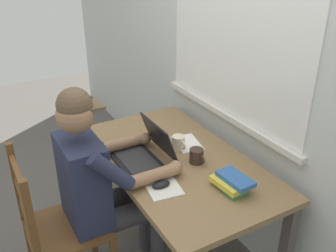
{
  "coord_description": "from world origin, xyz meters",
  "views": [
    {
      "loc": [
        1.63,
        -0.98,
        1.88
      ],
      "look_at": [
        -0.01,
        -0.05,
        0.95
      ],
      "focal_mm": 40.1,
      "sensor_mm": 36.0,
      "label": 1
    }
  ],
  "objects_px": {
    "wooden_chair": "(57,230)",
    "laptop": "(145,151)",
    "computer_mouse": "(161,184)",
    "book_stack_main": "(232,182)",
    "coffee_mug_dark": "(197,156)",
    "desk": "(176,172)",
    "coffee_mug_white": "(179,143)",
    "seated_person": "(103,181)"
  },
  "relations": [
    {
      "from": "seated_person",
      "to": "laptop",
      "type": "relative_size",
      "value": 3.82
    },
    {
      "from": "computer_mouse",
      "to": "book_stack_main",
      "type": "xyz_separation_m",
      "value": [
        0.19,
        0.31,
        0.02
      ]
    },
    {
      "from": "coffee_mug_white",
      "to": "coffee_mug_dark",
      "type": "bearing_deg",
      "value": 2.95
    },
    {
      "from": "desk",
      "to": "seated_person",
      "type": "distance_m",
      "value": 0.46
    },
    {
      "from": "computer_mouse",
      "to": "coffee_mug_white",
      "type": "relative_size",
      "value": 0.85
    },
    {
      "from": "book_stack_main",
      "to": "laptop",
      "type": "bearing_deg",
      "value": -152.56
    },
    {
      "from": "desk",
      "to": "computer_mouse",
      "type": "height_order",
      "value": "computer_mouse"
    },
    {
      "from": "desk",
      "to": "wooden_chair",
      "type": "distance_m",
      "value": 0.75
    },
    {
      "from": "laptop",
      "to": "coffee_mug_dark",
      "type": "relative_size",
      "value": 2.75
    },
    {
      "from": "coffee_mug_white",
      "to": "book_stack_main",
      "type": "distance_m",
      "value": 0.49
    },
    {
      "from": "desk",
      "to": "coffee_mug_dark",
      "type": "height_order",
      "value": "coffee_mug_dark"
    },
    {
      "from": "book_stack_main",
      "to": "seated_person",
      "type": "bearing_deg",
      "value": -129.2
    },
    {
      "from": "seated_person",
      "to": "coffee_mug_dark",
      "type": "bearing_deg",
      "value": 75.64
    },
    {
      "from": "computer_mouse",
      "to": "desk",
      "type": "bearing_deg",
      "value": 134.37
    },
    {
      "from": "computer_mouse",
      "to": "book_stack_main",
      "type": "relative_size",
      "value": 0.46
    },
    {
      "from": "desk",
      "to": "coffee_mug_dark",
      "type": "xyz_separation_m",
      "value": [
        0.1,
        0.08,
        0.14
      ]
    },
    {
      "from": "desk",
      "to": "coffee_mug_dark",
      "type": "distance_m",
      "value": 0.19
    },
    {
      "from": "coffee_mug_dark",
      "to": "book_stack_main",
      "type": "xyz_separation_m",
      "value": [
        0.31,
        0.01,
        -0.0
      ]
    },
    {
      "from": "coffee_mug_white",
      "to": "book_stack_main",
      "type": "bearing_deg",
      "value": 2.82
    },
    {
      "from": "desk",
      "to": "computer_mouse",
      "type": "xyz_separation_m",
      "value": [
        0.21,
        -0.22,
        0.11
      ]
    },
    {
      "from": "book_stack_main",
      "to": "coffee_mug_white",
      "type": "bearing_deg",
      "value": -177.18
    },
    {
      "from": "laptop",
      "to": "coffee_mug_dark",
      "type": "bearing_deg",
      "value": 52.58
    },
    {
      "from": "laptop",
      "to": "coffee_mug_white",
      "type": "xyz_separation_m",
      "value": [
        -0.0,
        0.23,
        -0.01
      ]
    },
    {
      "from": "seated_person",
      "to": "desk",
      "type": "bearing_deg",
      "value": 85.49
    },
    {
      "from": "coffee_mug_white",
      "to": "coffee_mug_dark",
      "type": "distance_m",
      "value": 0.19
    },
    {
      "from": "wooden_chair",
      "to": "laptop",
      "type": "bearing_deg",
      "value": 94.91
    },
    {
      "from": "seated_person",
      "to": "coffee_mug_white",
      "type": "height_order",
      "value": "seated_person"
    },
    {
      "from": "coffee_mug_dark",
      "to": "wooden_chair",
      "type": "bearing_deg",
      "value": -99.48
    },
    {
      "from": "seated_person",
      "to": "laptop",
      "type": "distance_m",
      "value": 0.3
    },
    {
      "from": "wooden_chair",
      "to": "coffee_mug_dark",
      "type": "bearing_deg",
      "value": 80.52
    },
    {
      "from": "wooden_chair",
      "to": "seated_person",
      "type": "bearing_deg",
      "value": 90.0
    },
    {
      "from": "wooden_chair",
      "to": "computer_mouse",
      "type": "relative_size",
      "value": 9.57
    },
    {
      "from": "computer_mouse",
      "to": "coffee_mug_dark",
      "type": "relative_size",
      "value": 0.83
    },
    {
      "from": "book_stack_main",
      "to": "wooden_chair",
      "type": "bearing_deg",
      "value": -118.23
    },
    {
      "from": "wooden_chair",
      "to": "computer_mouse",
      "type": "distance_m",
      "value": 0.63
    },
    {
      "from": "coffee_mug_dark",
      "to": "desk",
      "type": "bearing_deg",
      "value": -141.94
    },
    {
      "from": "wooden_chair",
      "to": "laptop",
      "type": "height_order",
      "value": "wooden_chair"
    },
    {
      "from": "desk",
      "to": "book_stack_main",
      "type": "height_order",
      "value": "book_stack_main"
    },
    {
      "from": "wooden_chair",
      "to": "coffee_mug_dark",
      "type": "height_order",
      "value": "wooden_chair"
    },
    {
      "from": "laptop",
      "to": "desk",
      "type": "bearing_deg",
      "value": 62.55
    },
    {
      "from": "desk",
      "to": "coffee_mug_dark",
      "type": "bearing_deg",
      "value": 38.06
    },
    {
      "from": "coffee_mug_dark",
      "to": "book_stack_main",
      "type": "height_order",
      "value": "coffee_mug_dark"
    }
  ]
}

